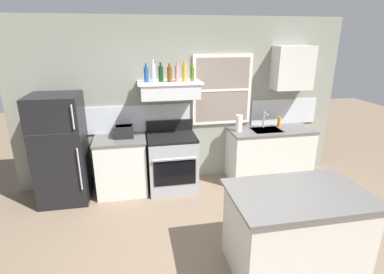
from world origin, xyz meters
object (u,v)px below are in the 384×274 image
bottle_blue_liqueur (146,74)px  bottle_olive_oil_square (192,74)px  bottle_clear_tall (153,72)px  bottle_champagne_gold_foil (185,73)px  toaster (124,131)px  stove_range (172,162)px  dish_soap_bottle (279,122)px  bottle_rose_pink (177,73)px  kitchen_island (295,231)px  refrigerator (61,149)px  paper_towel_roll (239,123)px  bottle_dark_green_wine (161,74)px  bottle_amber_wine (170,74)px

bottle_blue_liqueur → bottle_olive_oil_square: (0.69, -0.01, -0.01)m
bottle_clear_tall → bottle_champagne_gold_foil: (0.46, -0.06, -0.01)m
toaster → bottle_champagne_gold_foil: 1.29m
stove_range → dish_soap_bottle: bearing=4.2°
bottle_rose_pink → kitchen_island: size_ratio=0.21×
refrigerator → paper_towel_roll: refrigerator is taller
bottle_dark_green_wine → bottle_amber_wine: 0.14m
kitchen_island → refrigerator: bearing=143.3°
stove_range → bottle_olive_oil_square: bottle_olive_oil_square is taller
bottle_dark_green_wine → kitchen_island: (1.16, -2.13, -1.41)m
bottle_champagne_gold_foil → paper_towel_roll: bottle_champagne_gold_foil is taller
refrigerator → bottle_olive_oil_square: bottle_olive_oil_square is taller
bottle_clear_tall → dish_soap_bottle: bearing=0.2°
bottle_clear_tall → bottle_dark_green_wine: size_ratio=1.16×
toaster → bottle_dark_green_wine: bottle_dark_green_wine is taller
bottle_olive_oil_square → kitchen_island: size_ratio=0.18×
bottle_amber_wine → kitchen_island: 2.70m
dish_soap_bottle → bottle_clear_tall: bearing=-179.8°
bottle_blue_liqueur → kitchen_island: bearing=-57.0°
stove_range → bottle_olive_oil_square: bearing=13.6°
bottle_rose_pink → bottle_champagne_gold_foil: bottle_champagne_gold_foil is taller
bottle_olive_oil_square → bottle_rose_pink: bearing=-176.8°
bottle_blue_liqueur → bottle_olive_oil_square: size_ratio=1.11×
dish_soap_bottle → bottle_dark_green_wine: bearing=-179.1°
refrigerator → bottle_blue_liqueur: (1.31, 0.12, 1.05)m
paper_towel_roll → kitchen_island: bearing=-92.2°
bottle_champagne_gold_foil → kitchen_island: size_ratio=0.22×
bottle_rose_pink → toaster: bearing=-179.2°
bottle_amber_wine → paper_towel_roll: size_ratio=1.02×
refrigerator → paper_towel_roll: size_ratio=6.02×
bottle_amber_wine → bottle_olive_oil_square: bottle_amber_wine is taller
refrigerator → bottle_champagne_gold_foil: bearing=2.7°
bottle_clear_tall → paper_towel_roll: 1.59m
bottle_olive_oil_square → paper_towel_roll: (0.77, -0.05, -0.80)m
bottle_clear_tall → bottle_amber_wine: bottle_clear_tall is taller
dish_soap_bottle → paper_towel_roll: bearing=-172.5°
refrigerator → bottle_champagne_gold_foil: (1.88, 0.09, 1.06)m
paper_towel_roll → dish_soap_bottle: size_ratio=1.50×
refrigerator → bottle_clear_tall: bearing=6.1°
bottle_blue_liqueur → paper_towel_roll: 1.67m
paper_towel_roll → refrigerator: bearing=-178.8°
toaster → dish_soap_bottle: (2.61, 0.08, -0.01)m
paper_towel_roll → bottle_olive_oil_square: bearing=176.5°
toaster → bottle_champagne_gold_foil: bearing=0.3°
toaster → bottle_clear_tall: size_ratio=0.90×
stove_range → bottle_clear_tall: (-0.24, 0.13, 1.42)m
refrigerator → bottle_dark_green_wine: bearing=4.8°
bottle_amber_wine → bottle_champagne_gold_foil: bottle_champagne_gold_foil is taller
bottle_dark_green_wine → bottle_champagne_gold_foil: size_ratio=0.92×
kitchen_island → toaster: bearing=130.2°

